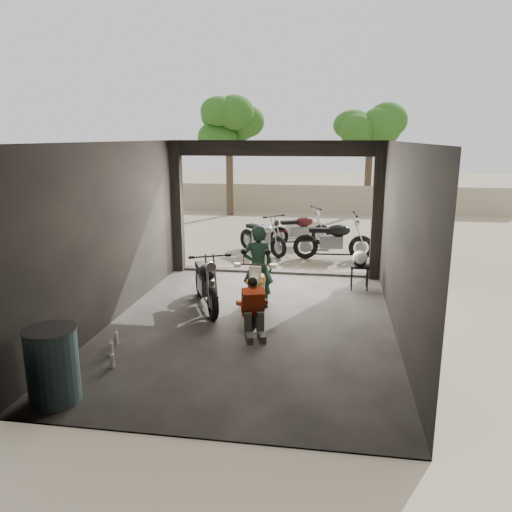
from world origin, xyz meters
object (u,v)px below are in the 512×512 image
(outside_bike_b, at_px, (300,227))
(left_bike, at_px, (206,279))
(stool, at_px, (360,269))
(oil_drum, at_px, (53,367))
(mechanic, at_px, (254,310))
(sign_post, at_px, (399,214))
(outside_bike_a, at_px, (262,234))
(helmet, at_px, (360,258))
(rider, at_px, (258,267))
(main_bike, at_px, (258,286))
(outside_bike_c, at_px, (334,236))

(outside_bike_b, bearing_deg, left_bike, 141.91)
(stool, distance_m, oil_drum, 6.78)
(mechanic, distance_m, stool, 3.56)
(oil_drum, relative_size, sign_post, 0.47)
(outside_bike_a, relative_size, outside_bike_b, 1.00)
(helmet, relative_size, sign_post, 0.17)
(left_bike, xyz_separation_m, helmet, (3.01, 1.70, 0.12))
(outside_bike_b, xyz_separation_m, sign_post, (2.63, -2.23, 0.80))
(helmet, height_order, oil_drum, oil_drum)
(sign_post, bearing_deg, oil_drum, -146.99)
(left_bike, relative_size, rider, 1.06)
(left_bike, height_order, rider, rider)
(main_bike, relative_size, oil_drum, 1.74)
(left_bike, bearing_deg, stool, 4.50)
(left_bike, xyz_separation_m, stool, (3.02, 1.68, -0.11))
(outside_bike_a, height_order, oil_drum, outside_bike_a)
(main_bike, distance_m, sign_post, 5.06)
(left_bike, distance_m, outside_bike_a, 4.77)
(main_bike, distance_m, outside_bike_a, 5.01)
(outside_bike_a, relative_size, outside_bike_c, 0.92)
(main_bike, bearing_deg, outside_bike_b, 83.62)
(left_bike, bearing_deg, oil_drum, -129.20)
(left_bike, distance_m, outside_bike_c, 5.02)
(mechanic, xyz_separation_m, stool, (1.85, 3.04, -0.01))
(mechanic, bearing_deg, oil_drum, -148.80)
(rider, relative_size, oil_drum, 1.68)
(oil_drum, bearing_deg, rider, 63.27)
(outside_bike_a, bearing_deg, mechanic, -131.32)
(main_bike, height_order, stool, main_bike)
(outside_bike_b, height_order, stool, outside_bike_b)
(stool, relative_size, oil_drum, 0.56)
(left_bike, bearing_deg, rider, -15.98)
(outside_bike_b, relative_size, rider, 1.05)
(mechanic, bearing_deg, outside_bike_a, 79.63)
(outside_bike_a, xyz_separation_m, mechanic, (0.75, -6.11, -0.10))
(rider, bearing_deg, stool, -148.97)
(main_bike, xyz_separation_m, sign_post, (2.98, 4.01, 0.82))
(left_bike, distance_m, rider, 1.04)
(main_bike, height_order, left_bike, left_bike)
(left_bike, bearing_deg, mechanic, -73.90)
(outside_bike_b, distance_m, rider, 5.89)
(sign_post, bearing_deg, helmet, -139.65)
(mechanic, relative_size, stool, 1.76)
(outside_bike_a, bearing_deg, sign_post, -63.13)
(outside_bike_c, xyz_separation_m, mechanic, (-1.26, -5.75, -0.16))
(main_bike, xyz_separation_m, mechanic, (0.11, -1.14, -0.08))
(stool, bearing_deg, left_bike, -150.85)
(stool, height_order, oil_drum, oil_drum)
(outside_bike_b, bearing_deg, outside_bike_a, 117.01)
(main_bike, relative_size, outside_bike_a, 0.98)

